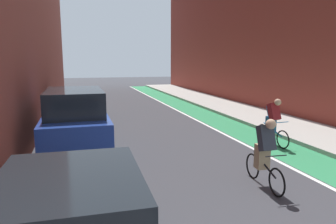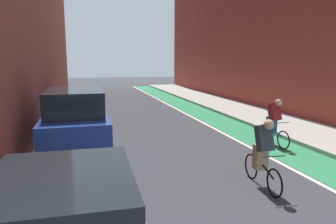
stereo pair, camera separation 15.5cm
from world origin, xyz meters
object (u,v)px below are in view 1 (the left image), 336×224
cyclist_mid (273,120)px  cyclist_lead (265,152)px  parked_suv_blue (76,121)px  parked_sedan_black (77,103)px

cyclist_mid → cyclist_lead: bearing=-127.0°
parked_suv_blue → parked_sedan_black: parked_suv_blue is taller
parked_sedan_black → cyclist_mid: 9.19m
cyclist_mid → parked_suv_blue: bearing=174.0°
cyclist_lead → cyclist_mid: 3.82m
parked_suv_blue → parked_sedan_black: (-0.00, 5.98, -0.23)m
cyclist_mid → parked_sedan_black: bearing=133.7°
parked_suv_blue → cyclist_lead: (4.05, -3.72, -0.21)m
cyclist_lead → cyclist_mid: cyclist_lead is taller
parked_suv_blue → parked_sedan_black: size_ratio=1.03×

